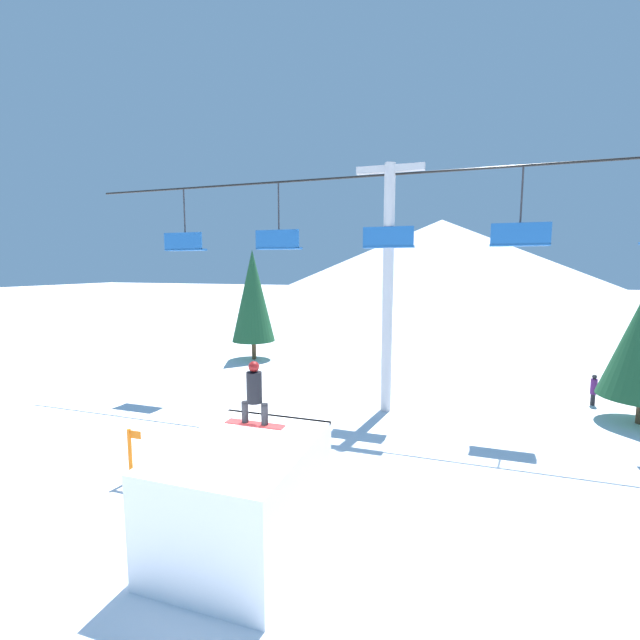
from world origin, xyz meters
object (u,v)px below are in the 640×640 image
(snow_ramp, at_px, (243,496))
(distant_skier, at_px, (594,389))
(trail_marker, at_px, (131,453))
(snowboarder, at_px, (254,393))

(snow_ramp, relative_size, distant_skier, 2.72)
(snow_ramp, distance_m, trail_marker, 4.15)
(snow_ramp, bearing_deg, distant_skier, 53.30)
(snow_ramp, bearing_deg, snowboarder, 102.84)
(trail_marker, relative_size, distant_skier, 1.11)
(snow_ramp, height_order, snowboarder, snowboarder)
(snowboarder, xyz_separation_m, distant_skier, (9.07, 10.89, -2.08))
(trail_marker, bearing_deg, snow_ramp, -19.28)
(snow_ramp, xyz_separation_m, snowboarder, (-0.22, 0.97, 1.72))
(snowboarder, relative_size, distant_skier, 1.11)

